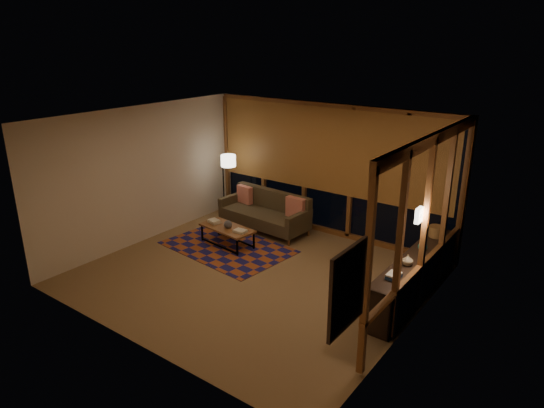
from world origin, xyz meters
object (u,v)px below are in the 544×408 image
Objects in this scene: sofa at (264,212)px; floor_lamp at (223,184)px; coffee_table at (227,236)px; bookshelf at (414,276)px.

floor_lamp is at bearing 175.38° from sofa.
coffee_table is 0.41× the size of bookshelf.
sofa is at bearing 166.86° from bookshelf.
floor_lamp is at bearing 140.91° from coffee_table.
bookshelf is at bearing -9.28° from sofa.
floor_lamp reaches higher than sofa.
bookshelf reaches higher than coffee_table.
coffee_table is 3.72m from bookshelf.
floor_lamp reaches higher than coffee_table.
coffee_table is at bearing -176.46° from bookshelf.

